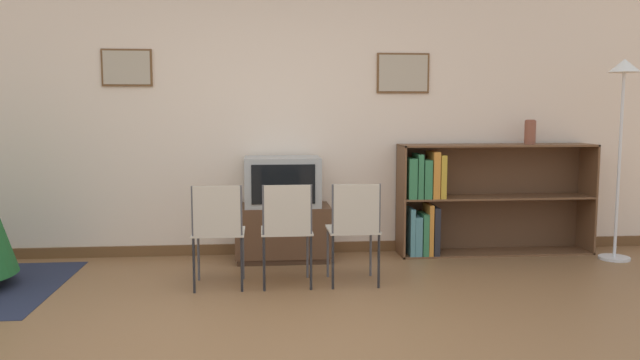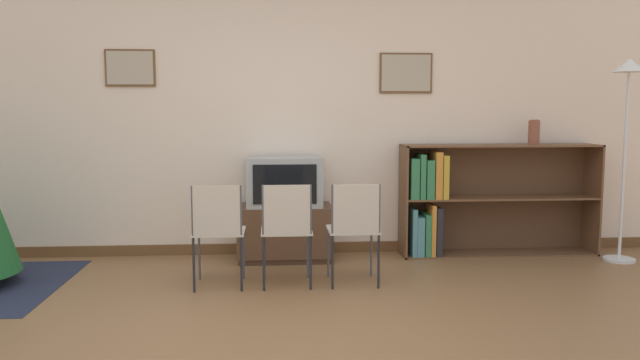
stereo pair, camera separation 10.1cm
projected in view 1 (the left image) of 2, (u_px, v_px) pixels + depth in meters
ground_plane at (283, 352)px, 3.58m from camera, size 24.00×24.00×0.00m
wall_back at (273, 113)px, 5.95m from camera, size 8.95×0.11×2.70m
tv_console at (283, 232)px, 5.77m from camera, size 0.86×0.48×0.51m
television at (282, 181)px, 5.71m from camera, size 0.69×0.47×0.45m
folding_chair_left at (218, 229)px, 4.79m from camera, size 0.40×0.40×0.82m
folding_chair_center at (287, 228)px, 4.84m from camera, size 0.40×0.40×0.82m
folding_chair_right at (354, 227)px, 4.89m from camera, size 0.40×0.40×0.82m
bookshelf at (462, 200)px, 5.99m from camera, size 1.88×0.36×1.06m
vase at (530, 132)px, 5.95m from camera, size 0.11×0.11×0.23m
standing_lamp at (622, 107)px, 5.65m from camera, size 0.28×0.28×1.84m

